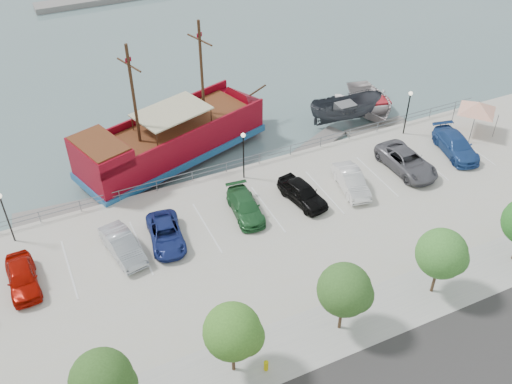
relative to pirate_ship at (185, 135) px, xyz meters
name	(u,v)px	position (x,y,z in m)	size (l,w,h in m)	color
ground	(279,235)	(2.67, -13.08, -2.07)	(160.00, 160.00, 0.00)	slate
sidewalk	(353,322)	(2.67, -23.08, -1.06)	(100.00, 4.00, 0.05)	#9E9D9B
seawall_railing	(237,164)	(2.67, -5.28, -0.54)	(50.00, 0.06, 1.00)	slate
pirate_ship	(185,135)	(0.00, 0.00, 0.00)	(19.96, 10.98, 12.37)	maroon
patrol_boat	(345,112)	(15.53, -1.52, -0.68)	(2.70, 7.17, 2.78)	#3A3E46
speedboat	(369,104)	(19.11, -0.48, -1.25)	(5.68, 7.96, 1.65)	silver
dock_west	(60,214)	(-11.85, -3.88, -1.87)	(7.04, 2.01, 0.40)	gray
dock_mid	(317,145)	(11.20, -3.88, -1.89)	(6.52, 1.86, 0.37)	slate
dock_east	(378,129)	(17.87, -3.88, -1.89)	(6.42, 1.83, 0.37)	slate
canopy_tent	(479,102)	(24.49, -9.02, 2.04)	(4.56, 4.56, 3.57)	slate
fire_hydrant	(266,365)	(-3.67, -23.88, -0.63)	(0.28, 0.28, 0.81)	#CBC309
lamp_post_left	(4,209)	(-15.33, -6.58, 1.87)	(0.36, 0.36, 4.28)	black
lamp_post_mid	(243,148)	(2.67, -6.58, 1.87)	(0.36, 0.36, 4.28)	black
lamp_post_right	(408,105)	(18.67, -6.58, 1.87)	(0.36, 0.36, 4.28)	black
tree_b	(105,381)	(-12.18, -23.16, 2.23)	(3.30, 3.20, 5.00)	#473321
tree_c	(235,333)	(-5.18, -23.16, 2.23)	(3.30, 3.20, 5.00)	#473321
tree_d	(347,291)	(1.82, -23.16, 2.23)	(3.30, 3.20, 5.00)	#473321
tree_e	(444,255)	(8.82, -23.16, 2.23)	(3.30, 3.20, 5.00)	#473321
parked_car_a	(22,277)	(-15.25, -11.38, -0.28)	(1.86, 4.62, 1.57)	#A40D03
parked_car_b	(123,246)	(-8.57, -11.22, -0.29)	(1.66, 4.77, 1.57)	#A4A9B1
parked_car_c	(166,234)	(-5.46, -11.25, -0.38)	(2.29, 4.97, 1.38)	navy
parked_car_d	(245,206)	(0.90, -10.84, -0.37)	(1.97, 4.86, 1.41)	#245F2F
parked_car_e	(303,193)	(5.54, -11.30, -0.27)	(1.90, 4.72, 1.61)	black
parked_car_f	(351,181)	(9.78, -11.62, -0.29)	(1.65, 4.74, 1.56)	white
parked_car_g	(407,161)	(15.38, -11.28, -0.25)	(2.74, 5.95, 1.65)	#5B5A61
parked_car_h	(456,145)	(20.75, -11.05, -0.26)	(2.28, 5.60, 1.62)	navy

